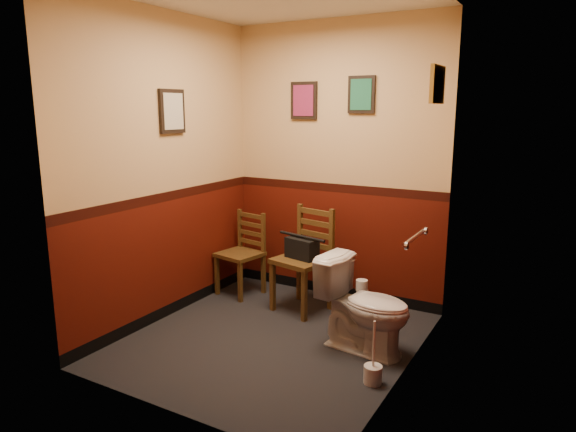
% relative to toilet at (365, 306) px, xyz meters
% --- Properties ---
extents(floor, '(2.20, 2.40, 0.00)m').
position_rel_toilet_xyz_m(floor, '(-0.72, -0.20, -0.36)').
color(floor, black).
rests_on(floor, ground).
extents(wall_back, '(2.20, 0.00, 2.70)m').
position_rel_toilet_xyz_m(wall_back, '(-0.72, 1.00, 0.99)').
color(wall_back, '#460F07').
rests_on(wall_back, ground).
extents(wall_front, '(2.20, 0.00, 2.70)m').
position_rel_toilet_xyz_m(wall_front, '(-0.72, -1.40, 0.99)').
color(wall_front, '#460F07').
rests_on(wall_front, ground).
extents(wall_left, '(0.00, 2.40, 2.70)m').
position_rel_toilet_xyz_m(wall_left, '(-1.82, -0.20, 0.99)').
color(wall_left, '#460F07').
rests_on(wall_left, ground).
extents(wall_right, '(0.00, 2.40, 2.70)m').
position_rel_toilet_xyz_m(wall_right, '(0.38, -0.20, 0.99)').
color(wall_right, '#460F07').
rests_on(wall_right, ground).
extents(grab_bar, '(0.05, 0.56, 0.06)m').
position_rel_toilet_xyz_m(grab_bar, '(0.35, 0.05, 0.59)').
color(grab_bar, silver).
rests_on(grab_bar, wall_right).
extents(framed_print_back_a, '(0.28, 0.04, 0.36)m').
position_rel_toilet_xyz_m(framed_print_back_a, '(-1.07, 0.98, 1.59)').
color(framed_print_back_a, black).
rests_on(framed_print_back_a, wall_back).
extents(framed_print_back_b, '(0.26, 0.04, 0.34)m').
position_rel_toilet_xyz_m(framed_print_back_b, '(-0.47, 0.98, 1.64)').
color(framed_print_back_b, black).
rests_on(framed_print_back_b, wall_back).
extents(framed_print_left, '(0.04, 0.30, 0.38)m').
position_rel_toilet_xyz_m(framed_print_left, '(-1.80, -0.10, 1.49)').
color(framed_print_left, black).
rests_on(framed_print_left, wall_left).
extents(framed_print_right, '(0.04, 0.34, 0.28)m').
position_rel_toilet_xyz_m(framed_print_right, '(0.36, 0.40, 1.69)').
color(framed_print_right, olive).
rests_on(framed_print_right, wall_right).
extents(toilet, '(0.79, 0.50, 0.73)m').
position_rel_toilet_xyz_m(toilet, '(0.00, 0.00, 0.00)').
color(toilet, white).
rests_on(toilet, floor).
extents(toilet_brush, '(0.13, 0.13, 0.46)m').
position_rel_toilet_xyz_m(toilet_brush, '(0.24, -0.44, -0.29)').
color(toilet_brush, silver).
rests_on(toilet_brush, floor).
extents(chair_left, '(0.46, 0.46, 0.84)m').
position_rel_toilet_xyz_m(chair_left, '(-1.56, 0.59, 0.06)').
color(chair_left, brown).
rests_on(chair_left, floor).
extents(chair_right, '(0.54, 0.54, 0.97)m').
position_rel_toilet_xyz_m(chair_right, '(-0.81, 0.53, 0.12)').
color(chair_right, brown).
rests_on(chair_right, floor).
extents(handbag, '(0.33, 0.22, 0.22)m').
position_rel_toilet_xyz_m(handbag, '(-0.82, 0.49, 0.24)').
color(handbag, black).
rests_on(handbag, chair_right).
extents(tp_stack, '(0.23, 0.14, 0.30)m').
position_rel_toilet_xyz_m(tp_stack, '(-0.32, 0.77, -0.24)').
color(tp_stack, silver).
rests_on(tp_stack, floor).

